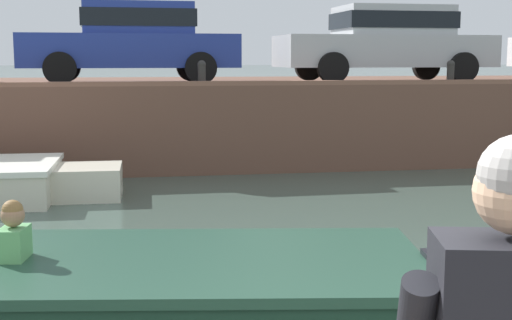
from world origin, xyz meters
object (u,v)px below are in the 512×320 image
(mooring_bollard_east, at_px, (451,71))
(car_left_inner_blue, at_px, (133,39))
(car_centre_silver, at_px, (387,40))
(mooring_bollard_mid, at_px, (202,72))
(motorboat_passing, at_px, (80,287))

(mooring_bollard_east, bearing_deg, car_left_inner_blue, 165.61)
(car_centre_silver, distance_m, mooring_bollard_east, 1.79)
(car_left_inner_blue, bearing_deg, mooring_bollard_mid, -51.68)
(motorboat_passing, distance_m, mooring_bollard_mid, 7.42)
(car_centre_silver, xyz_separation_m, mooring_bollard_east, (0.73, -1.52, -0.61))
(car_centre_silver, relative_size, mooring_bollard_mid, 9.96)
(mooring_bollard_east, bearing_deg, car_centre_silver, 115.71)
(car_left_inner_blue, xyz_separation_m, mooring_bollard_mid, (1.20, -1.52, -0.61))
(motorboat_passing, height_order, car_centre_silver, car_centre_silver)
(car_left_inner_blue, bearing_deg, mooring_bollard_east, -14.39)
(car_centre_silver, bearing_deg, car_left_inner_blue, 180.00)
(car_left_inner_blue, relative_size, mooring_bollard_mid, 9.42)
(mooring_bollard_mid, xyz_separation_m, mooring_bollard_east, (4.72, 0.00, 0.00))
(motorboat_passing, distance_m, mooring_bollard_east, 9.64)
(motorboat_passing, xyz_separation_m, mooring_bollard_east, (6.38, 7.05, 1.59))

